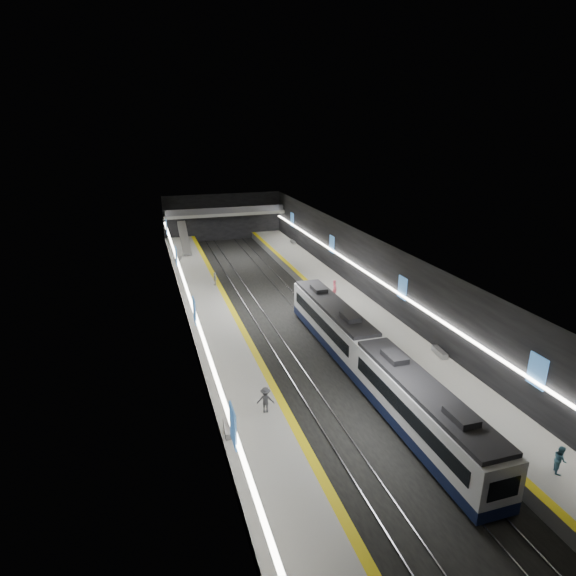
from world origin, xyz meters
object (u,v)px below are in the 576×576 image
object	(u,v)px
passenger_right_a	(335,289)
train	(369,358)
bench_right_near	(440,352)
passenger_left_a	(215,279)
escalator	(184,238)
bench_right_far	(293,242)
passenger_right_b	(560,460)
passenger_left_b	(265,400)
bench_left_far	(178,259)
bench_left_near	(228,429)

from	to	relation	value
passenger_right_a	train	bearing A→B (deg)	161.95
bench_right_near	passenger_left_a	distance (m)	28.27
passenger_right_a	escalator	bearing A→B (deg)	23.64
bench_right_far	passenger_right_b	xyz separation A→B (m)	(-1.92, -55.00, 0.62)
passenger_left_b	bench_right_far	bearing A→B (deg)	-93.95
bench_right_far	bench_left_far	bearing A→B (deg)	-166.87
train	passenger_right_a	world-z (taller)	train
bench_right_far	passenger_left_a	world-z (taller)	passenger_left_a
passenger_right_a	passenger_left_b	bearing A→B (deg)	141.38
bench_left_far	bench_right_far	bearing A→B (deg)	35.47
bench_right_near	bench_right_far	bearing A→B (deg)	95.79
passenger_left_b	passenger_right_a	bearing A→B (deg)	-107.82
bench_right_near	passenger_right_b	bearing A→B (deg)	-91.83
bench_left_far	passenger_left_a	bearing A→B (deg)	-53.43
passenger_right_b	bench_right_near	bearing A→B (deg)	23.43
escalator	bench_right_far	bearing A→B (deg)	-2.53
bench_left_near	passenger_left_a	world-z (taller)	passenger_left_a
bench_left_near	passenger_left_b	xyz separation A→B (m)	(2.84, 1.44, 0.69)
bench_left_far	bench_right_far	size ratio (longest dim) A/B	0.99
escalator	bench_left_near	distance (m)	46.66
escalator	passenger_left_a	world-z (taller)	escalator
passenger_left_a	bench_right_near	bearing A→B (deg)	26.80
bench_left_far	passenger_right_b	size ratio (longest dim) A/B	1.03
train	passenger_left_a	xyz separation A→B (m)	(-8.20, 24.60, -0.41)
bench_left_near	bench_right_far	bearing A→B (deg)	71.90
bench_right_near	bench_left_far	bearing A→B (deg)	122.85
bench_right_near	passenger_right_a	distance (m)	16.00
train	bench_right_near	bearing A→B (deg)	6.29
passenger_left_b	escalator	bearing A→B (deg)	-72.88
passenger_right_b	train	bearing A→B (deg)	51.53
train	passenger_right_b	size ratio (longest dim) A/B	17.95
train	passenger_right_b	world-z (taller)	train
bench_right_near	escalator	bearing A→B (deg)	118.12
escalator	bench_left_far	xyz separation A→B (m)	(-1.46, -5.26, -1.69)
passenger_right_a	passenger_right_b	bearing A→B (deg)	177.52
train	passenger_left_b	world-z (taller)	train
bench_left_near	train	bearing A→B (deg)	24.67
bench_left_near	bench_right_near	bearing A→B (deg)	19.72
passenger_right_b	escalator	bearing A→B (deg)	46.18
train	passenger_right_a	distance (m)	16.91
train	passenger_right_a	bearing A→B (deg)	76.69
bench_right_far	escalator	bearing A→B (deg)	176.88
passenger_right_b	passenger_left_b	size ratio (longest dim) A/B	0.91
bench_left_near	bench_right_far	distance (m)	49.61
bench_left_near	passenger_right_a	bearing A→B (deg)	57.14
bench_left_near	passenger_left_a	size ratio (longest dim) A/B	1.19
passenger_right_a	bench_left_near	bearing A→B (deg)	137.98
bench_left_far	passenger_left_b	xyz separation A→B (m)	(2.30, -39.89, 0.70)
escalator	passenger_left_b	bearing A→B (deg)	-88.94
bench_left_near	passenger_left_b	distance (m)	3.25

